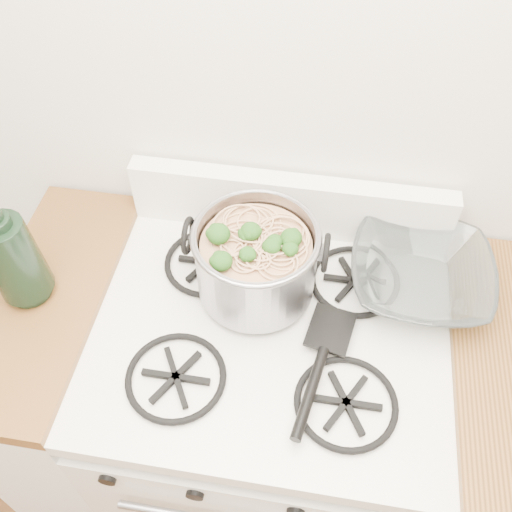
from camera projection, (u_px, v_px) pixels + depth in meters
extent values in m
plane|color=silver|center=(301.00, 55.00, 1.09)|extent=(3.60, 0.00, 3.60)
cube|color=white|center=(267.00, 423.00, 1.61)|extent=(0.76, 0.65, 0.81)
cube|color=white|center=(270.00, 334.00, 1.24)|extent=(0.76, 0.65, 0.04)
cube|color=black|center=(271.00, 326.00, 1.22)|extent=(0.60, 0.56, 0.02)
cylinder|color=black|center=(109.00, 475.00, 1.15)|extent=(0.04, 0.03, 0.04)
cylinder|color=black|center=(196.00, 490.00, 1.13)|extent=(0.04, 0.03, 0.04)
cylinder|color=black|center=(296.00, 507.00, 1.11)|extent=(0.04, 0.03, 0.04)
cube|color=silver|center=(93.00, 391.00, 1.63)|extent=(0.25, 0.65, 0.88)
cube|color=#4D2E12|center=(48.00, 298.00, 1.28)|extent=(0.25, 0.65, 0.04)
cylinder|color=gray|center=(256.00, 261.00, 1.21)|extent=(0.26, 0.26, 0.17)
torus|color=gray|center=(256.00, 236.00, 1.14)|extent=(0.27, 0.27, 0.01)
torus|color=black|center=(188.00, 236.00, 1.18)|extent=(0.01, 0.08, 0.08)
torus|color=black|center=(326.00, 253.00, 1.15)|extent=(0.01, 0.08, 0.08)
cylinder|color=#A3744D|center=(256.00, 265.00, 1.22)|extent=(0.23, 0.23, 0.14)
sphere|color=#1E4A13|center=(256.00, 238.00, 1.15)|extent=(0.04, 0.04, 0.04)
sphere|color=#1E4A13|center=(256.00, 238.00, 1.15)|extent=(0.04, 0.04, 0.04)
sphere|color=#1E4A13|center=(256.00, 238.00, 1.15)|extent=(0.04, 0.04, 0.04)
sphere|color=#1E4A13|center=(256.00, 238.00, 1.15)|extent=(0.04, 0.04, 0.04)
sphere|color=#1E4A13|center=(256.00, 238.00, 1.15)|extent=(0.04, 0.04, 0.04)
sphere|color=#1E4A13|center=(256.00, 238.00, 1.15)|extent=(0.04, 0.04, 0.04)
sphere|color=#1E4A13|center=(256.00, 238.00, 1.15)|extent=(0.04, 0.04, 0.04)
sphere|color=#1E4A13|center=(256.00, 238.00, 1.15)|extent=(0.04, 0.04, 0.04)
sphere|color=#1E4A13|center=(256.00, 238.00, 1.15)|extent=(0.04, 0.04, 0.04)
sphere|color=#1E4A13|center=(256.00, 238.00, 1.15)|extent=(0.04, 0.04, 0.04)
imported|color=white|center=(418.00, 281.00, 1.26)|extent=(0.12, 0.12, 0.03)
imported|color=black|center=(9.00, 248.00, 1.15)|extent=(0.13, 0.13, 0.30)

